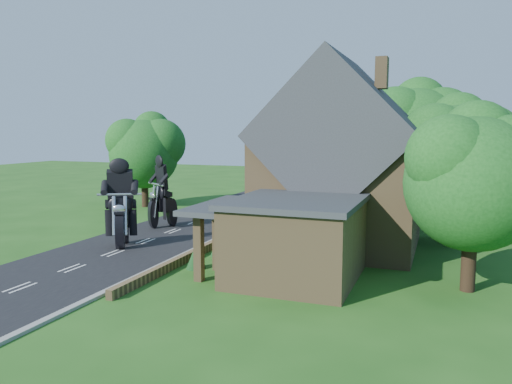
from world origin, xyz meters
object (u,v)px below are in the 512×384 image
(garden_wall, at_px, (229,237))
(annex, at_px, (293,238))
(house, at_px, (341,166))
(motorcycle_lead, at_px, (122,234))
(motorcycle_follow, at_px, (163,217))

(garden_wall, bearing_deg, annex, -46.16)
(house, distance_m, motorcycle_lead, 12.40)
(house, bearing_deg, motorcycle_lead, -157.25)
(motorcycle_lead, height_order, motorcycle_follow, motorcycle_lead)
(garden_wall, relative_size, motorcycle_lead, 14.22)
(motorcycle_lead, xyz_separation_m, motorcycle_follow, (-0.80, 5.48, -0.02))
(garden_wall, relative_size, annex, 3.12)
(garden_wall, xyz_separation_m, motorcycle_lead, (-4.74, -3.59, 0.52))
(house, height_order, annex, house)
(annex, distance_m, motorcycle_follow, 13.56)
(motorcycle_follow, bearing_deg, house, -150.34)
(motorcycle_lead, bearing_deg, house, 174.64)
(house, relative_size, motorcycle_lead, 6.62)
(garden_wall, height_order, annex, annex)
(house, bearing_deg, annex, -95.24)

